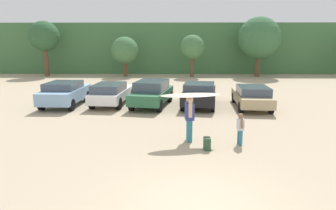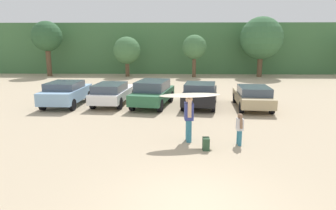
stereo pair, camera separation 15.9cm
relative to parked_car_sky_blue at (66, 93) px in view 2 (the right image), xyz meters
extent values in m
plane|color=tan|center=(7.06, -11.30, -0.79)|extent=(120.00, 120.00, 0.00)
cube|color=#427042|center=(7.06, 23.72, 2.13)|extent=(108.00, 12.00, 5.85)
cylinder|color=brown|center=(-7.29, 15.25, 0.68)|extent=(0.53, 0.53, 2.95)
sphere|color=#2D5633|center=(-7.29, 15.25, 3.52)|extent=(3.20, 3.20, 3.20)
cylinder|color=brown|center=(1.35, 15.11, 0.00)|extent=(0.43, 0.43, 1.58)
sphere|color=#427042|center=(1.35, 15.11, 2.02)|extent=(2.90, 2.90, 2.90)
cylinder|color=brown|center=(8.56, 14.74, 0.26)|extent=(0.40, 0.40, 2.11)
sphere|color=#427042|center=(8.56, 14.74, 2.39)|extent=(2.53, 2.53, 2.53)
cylinder|color=brown|center=(15.64, 15.23, 0.31)|extent=(0.53, 0.53, 2.21)
sphere|color=#38663D|center=(15.64, 15.23, 3.31)|extent=(4.46, 4.46, 4.46)
cube|color=#84ADD1|center=(0.00, 0.04, -0.10)|extent=(2.05, 4.19, 0.71)
cube|color=#3F4C5B|center=(0.00, -0.14, 0.46)|extent=(1.83, 2.26, 0.42)
cylinder|color=black|center=(-0.81, 1.43, -0.46)|extent=(0.24, 0.68, 0.68)
cylinder|color=black|center=(0.91, 1.37, -0.46)|extent=(0.24, 0.68, 0.68)
cylinder|color=black|center=(-0.91, -1.29, -0.46)|extent=(0.24, 0.68, 0.68)
cylinder|color=black|center=(0.81, -1.35, -0.46)|extent=(0.24, 0.68, 0.68)
cube|color=white|center=(2.75, 0.60, -0.17)|extent=(2.14, 4.81, 0.56)
cube|color=#3F4C5B|center=(2.70, -0.11, 0.34)|extent=(1.81, 2.54, 0.46)
cylinder|color=black|center=(2.10, 2.21, -0.45)|extent=(0.28, 0.71, 0.69)
cylinder|color=black|center=(3.67, 2.07, -0.45)|extent=(0.28, 0.71, 0.69)
cylinder|color=black|center=(1.84, -0.87, -0.45)|extent=(0.28, 0.71, 0.69)
cylinder|color=black|center=(3.41, -1.00, -0.45)|extent=(0.28, 0.71, 0.69)
cube|color=#2D6642|center=(5.24, -0.02, -0.13)|extent=(2.56, 4.55, 0.61)
cube|color=#3F4C5B|center=(5.24, -0.03, 0.46)|extent=(2.07, 2.69, 0.57)
cylinder|color=black|center=(4.71, 1.52, -0.44)|extent=(0.35, 0.74, 0.71)
cylinder|color=black|center=(6.29, 1.22, -0.44)|extent=(0.35, 0.74, 0.71)
cylinder|color=black|center=(4.18, -1.26, -0.44)|extent=(0.35, 0.74, 0.71)
cylinder|color=black|center=(5.77, -1.56, -0.44)|extent=(0.35, 0.74, 0.71)
cube|color=black|center=(8.07, 0.00, -0.14)|extent=(2.44, 4.33, 0.65)
cube|color=#3F4C5B|center=(8.04, -0.23, 0.41)|extent=(1.99, 2.22, 0.44)
cylinder|color=black|center=(7.44, 1.46, -0.46)|extent=(0.31, 0.69, 0.66)
cylinder|color=black|center=(9.10, 1.22, -0.46)|extent=(0.31, 0.69, 0.66)
cylinder|color=black|center=(7.05, -1.22, -0.46)|extent=(0.31, 0.69, 0.66)
cylinder|color=black|center=(8.71, -1.46, -0.46)|extent=(0.31, 0.69, 0.66)
cube|color=tan|center=(11.10, -0.34, -0.21)|extent=(2.08, 4.40, 0.55)
cube|color=#3F4C5B|center=(11.07, -0.73, 0.29)|extent=(1.80, 2.29, 0.45)
cylinder|color=black|center=(10.39, 1.13, -0.48)|extent=(0.26, 0.64, 0.62)
cylinder|color=black|center=(12.00, 1.02, -0.48)|extent=(0.26, 0.64, 0.62)
cylinder|color=black|center=(10.20, -1.70, -0.48)|extent=(0.26, 0.64, 0.62)
cylinder|color=black|center=(11.81, -1.81, -0.48)|extent=(0.26, 0.64, 0.62)
cylinder|color=teal|center=(7.14, -6.63, -0.36)|extent=(0.20, 0.20, 0.87)
cylinder|color=teal|center=(7.12, -6.32, -0.36)|extent=(0.20, 0.20, 0.87)
cube|color=#333D8C|center=(7.13, -6.47, 0.40)|extent=(0.36, 0.46, 0.66)
sphere|color=#D8AD8C|center=(7.13, -6.47, 0.88)|extent=(0.28, 0.28, 0.28)
cylinder|color=#D8AD8C|center=(7.15, -6.71, 0.58)|extent=(0.16, 0.19, 0.71)
cylinder|color=#D8AD8C|center=(7.11, -6.23, 0.58)|extent=(0.18, 0.48, 0.68)
cylinder|color=teal|center=(9.03, -6.99, -0.50)|extent=(0.14, 0.14, 0.58)
cylinder|color=teal|center=(9.02, -6.78, -0.50)|extent=(0.14, 0.14, 0.58)
cube|color=silver|center=(9.03, -6.89, 0.01)|extent=(0.24, 0.31, 0.45)
sphere|color=#8C664C|center=(9.03, -6.89, 0.33)|extent=(0.19, 0.19, 0.19)
cylinder|color=#8C664C|center=(9.04, -7.05, 0.13)|extent=(0.11, 0.22, 0.48)
cylinder|color=#8C664C|center=(9.01, -6.72, 0.13)|extent=(0.11, 0.14, 0.48)
ellipsoid|color=beige|center=(7.18, -6.44, 1.03)|extent=(2.48, 1.11, 0.12)
cube|color=#2D4C33|center=(7.72, -7.46, -0.57)|extent=(0.24, 0.34, 0.45)
camera|label=1|loc=(6.46, -17.95, 3.10)|focal=32.60mm
camera|label=2|loc=(6.62, -17.95, 3.10)|focal=32.60mm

